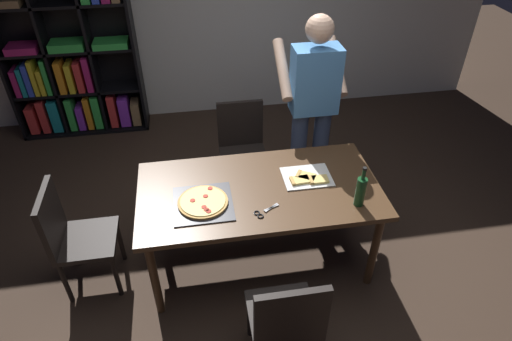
{
  "coord_description": "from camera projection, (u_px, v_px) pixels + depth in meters",
  "views": [
    {
      "loc": [
        -0.43,
        -2.41,
        2.78
      ],
      "look_at": [
        0.0,
        0.15,
        0.8
      ],
      "focal_mm": 30.76,
      "sensor_mm": 36.0,
      "label": 1
    }
  ],
  "objects": [
    {
      "name": "ground_plane",
      "position": [
        259.0,
        258.0,
        3.63
      ],
      "size": [
        12.0,
        12.0,
        0.0
      ],
      "primitive_type": "plane",
      "color": "#38281E"
    },
    {
      "name": "dining_table",
      "position": [
        259.0,
        196.0,
        3.22
      ],
      "size": [
        1.75,
        0.91,
        0.75
      ],
      "color": "#4C331E",
      "rests_on": "ground_plane"
    },
    {
      "name": "chair_near_camera",
      "position": [
        286.0,
        320.0,
        2.58
      ],
      "size": [
        0.42,
        0.42,
        0.9
      ],
      "color": "black",
      "rests_on": "ground_plane"
    },
    {
      "name": "chair_far_side",
      "position": [
        242.0,
        144.0,
        4.06
      ],
      "size": [
        0.42,
        0.42,
        0.9
      ],
      "color": "black",
      "rests_on": "ground_plane"
    },
    {
      "name": "chair_left_end",
      "position": [
        72.0,
        234.0,
        3.14
      ],
      "size": [
        0.42,
        0.42,
        0.9
      ],
      "color": "black",
      "rests_on": "ground_plane"
    },
    {
      "name": "bookshelf",
      "position": [
        72.0,
        59.0,
        4.76
      ],
      "size": [
        1.4,
        0.35,
        1.95
      ],
      "color": "black",
      "rests_on": "ground_plane"
    },
    {
      "name": "person_serving_pizza",
      "position": [
        313.0,
        104.0,
        3.66
      ],
      "size": [
        0.55,
        0.54,
        1.75
      ],
      "color": "#38476B",
      "rests_on": "ground_plane"
    },
    {
      "name": "pepperoni_pizza_on_tray",
      "position": [
        203.0,
        202.0,
        3.03
      ],
      "size": [
        0.41,
        0.41,
        0.04
      ],
      "color": "#2D2D33",
      "rests_on": "dining_table"
    },
    {
      "name": "pizza_slices_on_towel",
      "position": [
        307.0,
        178.0,
        3.26
      ],
      "size": [
        0.36,
        0.28,
        0.03
      ],
      "color": "white",
      "rests_on": "dining_table"
    },
    {
      "name": "wine_bottle",
      "position": [
        361.0,
        191.0,
        2.97
      ],
      "size": [
        0.07,
        0.07,
        0.32
      ],
      "color": "#194723",
      "rests_on": "dining_table"
    },
    {
      "name": "kitchen_scissors",
      "position": [
        263.0,
        212.0,
        2.97
      ],
      "size": [
        0.19,
        0.14,
        0.01
      ],
      "color": "silver",
      "rests_on": "dining_table"
    }
  ]
}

